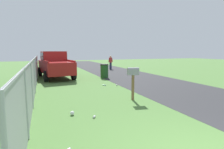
# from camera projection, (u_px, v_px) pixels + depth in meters

# --- Properties ---
(road_asphalt) EXTENTS (60.00, 5.11, 0.01)m
(road_asphalt) POSITION_uv_depth(u_px,v_px,m) (174.00, 88.00, 10.31)
(road_asphalt) COLOR #2D2D30
(road_asphalt) RESTS_ON ground
(mailbox) EXTENTS (0.29, 0.51, 1.42)m
(mailbox) POSITION_uv_depth(u_px,v_px,m) (133.00, 74.00, 7.73)
(mailbox) COLOR brown
(mailbox) RESTS_ON ground
(pickup_truck) EXTENTS (5.28, 2.67, 2.09)m
(pickup_truck) POSITION_uv_depth(u_px,v_px,m) (55.00, 64.00, 14.41)
(pickup_truck) COLOR maroon
(pickup_truck) RESTS_ON ground
(trash_bin) EXTENTS (0.64, 0.64, 1.10)m
(trash_bin) POSITION_uv_depth(u_px,v_px,m) (104.00, 71.00, 14.28)
(trash_bin) COLOR #1E4C1E
(trash_bin) RESTS_ON ground
(pedestrian) EXTENTS (0.30, 0.56, 1.58)m
(pedestrian) POSITION_uv_depth(u_px,v_px,m) (111.00, 61.00, 21.08)
(pedestrian) COLOR #2D3351
(pedestrian) RESTS_ON ground
(fence_section) EXTENTS (15.50, 0.07, 1.73)m
(fence_section) POSITION_uv_depth(u_px,v_px,m) (34.00, 75.00, 9.02)
(fence_section) COLOR #9EA3A8
(fence_section) RESTS_ON ground
(litter_bottle_midfield_a) EXTENTS (0.19, 0.22, 0.07)m
(litter_bottle_midfield_a) POSITION_uv_depth(u_px,v_px,m) (104.00, 85.00, 11.10)
(litter_bottle_midfield_a) COLOR #B2D8BF
(litter_bottle_midfield_a) RESTS_ON ground
(litter_can_midfield_b) EXTENTS (0.12, 0.07, 0.07)m
(litter_can_midfield_b) POSITION_uv_depth(u_px,v_px,m) (117.00, 85.00, 11.12)
(litter_can_midfield_b) COLOR silver
(litter_can_midfield_b) RESTS_ON ground
(litter_bag_far_scatter) EXTENTS (0.14, 0.14, 0.14)m
(litter_bag_far_scatter) POSITION_uv_depth(u_px,v_px,m) (72.00, 113.00, 5.99)
(litter_bag_far_scatter) COLOR silver
(litter_bag_far_scatter) RESTS_ON ground
(litter_can_by_mailbox) EXTENTS (0.14, 0.12, 0.07)m
(litter_can_by_mailbox) POSITION_uv_depth(u_px,v_px,m) (94.00, 117.00, 5.77)
(litter_can_by_mailbox) COLOR silver
(litter_can_by_mailbox) RESTS_ON ground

